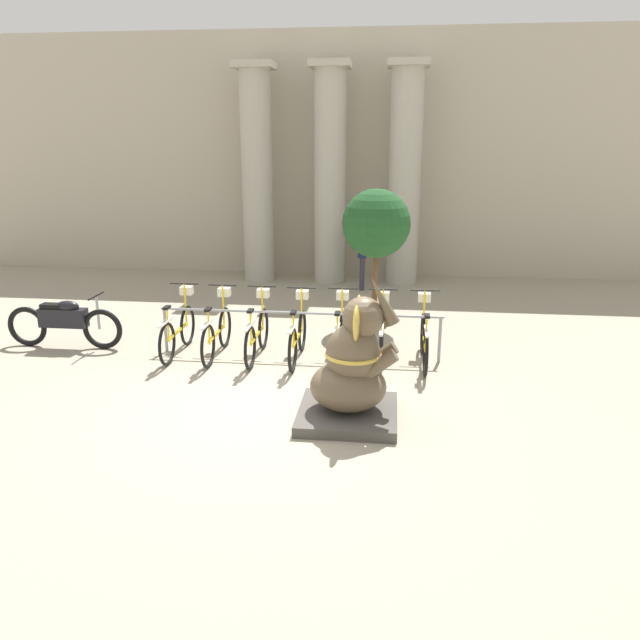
{
  "coord_description": "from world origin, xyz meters",
  "views": [
    {
      "loc": [
        1.54,
        -7.64,
        3.49
      ],
      "look_at": [
        0.56,
        0.74,
        1.0
      ],
      "focal_mm": 35.0,
      "sensor_mm": 36.0,
      "label": 1
    }
  ],
  "objects": [
    {
      "name": "bicycle_3",
      "position": [
        0.08,
        1.81,
        0.42
      ],
      "size": [
        0.48,
        1.71,
        1.11
      ],
      "color": "black",
      "rests_on": "ground_plane"
    },
    {
      "name": "bicycle_2",
      "position": [
        -0.6,
        1.84,
        0.42
      ],
      "size": [
        0.48,
        1.71,
        1.11
      ],
      "color": "black",
      "rests_on": "ground_plane"
    },
    {
      "name": "potted_tree",
      "position": [
        1.23,
        3.99,
        1.82
      ],
      "size": [
        1.28,
        1.28,
        2.58
      ],
      "color": "brown",
      "rests_on": "ground_plane"
    },
    {
      "name": "motorcycle",
      "position": [
        -3.97,
        1.96,
        0.46
      ],
      "size": [
        2.06,
        0.55,
        0.94
      ],
      "color": "black",
      "rests_on": "ground_plane"
    },
    {
      "name": "column_middle",
      "position": [
        0.0,
        7.6,
        2.62
      ],
      "size": [
        0.95,
        0.95,
        5.16
      ],
      "color": "#ADA899",
      "rests_on": "ground_plane"
    },
    {
      "name": "bike_rack",
      "position": [
        0.08,
        1.95,
        0.62
      ],
      "size": [
        4.63,
        0.05,
        0.77
      ],
      "color": "gray",
      "rests_on": "ground_plane"
    },
    {
      "name": "elephant_statue",
      "position": [
        1.09,
        -0.32,
        0.65
      ],
      "size": [
        1.26,
        1.26,
        1.91
      ],
      "color": "#4C4742",
      "rests_on": "ground_plane"
    },
    {
      "name": "column_right",
      "position": [
        1.78,
        7.6,
        2.62
      ],
      "size": [
        0.95,
        0.95,
        5.16
      ],
      "color": "#ADA899",
      "rests_on": "ground_plane"
    },
    {
      "name": "building_facade",
      "position": [
        0.0,
        8.6,
        3.0
      ],
      "size": [
        20.0,
        0.2,
        6.0
      ],
      "color": "#B2A893",
      "rests_on": "ground_plane"
    },
    {
      "name": "bicycle_4",
      "position": [
        0.75,
        1.85,
        0.42
      ],
      "size": [
        0.48,
        1.71,
        1.11
      ],
      "color": "black",
      "rests_on": "ground_plane"
    },
    {
      "name": "ground_plane",
      "position": [
        0.0,
        0.0,
        0.0
      ],
      "size": [
        60.0,
        60.0,
        0.0
      ],
      "primitive_type": "plane",
      "color": "#9E937F"
    },
    {
      "name": "person_pedestrian",
      "position": [
        0.86,
        6.78,
        0.95
      ],
      "size": [
        0.21,
        0.47,
        1.6
      ],
      "color": "#383342",
      "rests_on": "ground_plane"
    },
    {
      "name": "column_left",
      "position": [
        -1.78,
        7.6,
        2.62
      ],
      "size": [
        0.95,
        0.95,
        5.16
      ],
      "color": "#ADA899",
      "rests_on": "ground_plane"
    },
    {
      "name": "bicycle_6",
      "position": [
        2.09,
        1.86,
        0.42
      ],
      "size": [
        0.48,
        1.71,
        1.11
      ],
      "color": "black",
      "rests_on": "ground_plane"
    },
    {
      "name": "bicycle_5",
      "position": [
        1.42,
        1.86,
        0.42
      ],
      "size": [
        0.48,
        1.71,
        1.11
      ],
      "color": "black",
      "rests_on": "ground_plane"
    },
    {
      "name": "bicycle_1",
      "position": [
        -1.27,
        1.84,
        0.42
      ],
      "size": [
        0.48,
        1.71,
        1.11
      ],
      "color": "black",
      "rests_on": "ground_plane"
    },
    {
      "name": "bicycle_0",
      "position": [
        -1.94,
        1.87,
        0.42
      ],
      "size": [
        0.48,
        1.71,
        1.11
      ],
      "color": "black",
      "rests_on": "ground_plane"
    }
  ]
}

